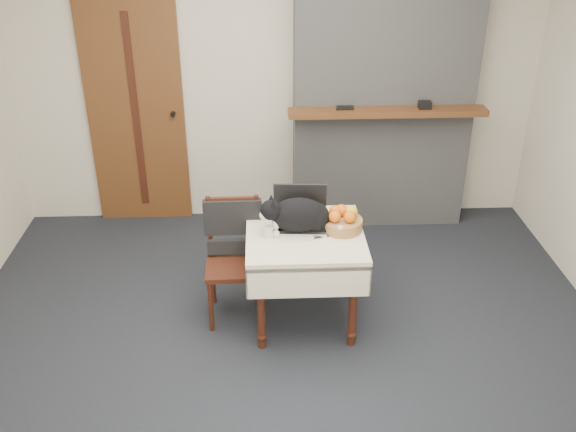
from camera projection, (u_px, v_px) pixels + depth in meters
name	position (u px, v px, depth m)	size (l,w,h in m)	color
ground	(285.00, 351.00, 4.26)	(4.50, 4.50, 0.00)	black
room_shell	(281.00, 70.00, 3.85)	(4.52, 4.01, 2.61)	beige
door	(136.00, 113.00, 5.49)	(0.82, 0.10, 2.00)	brown
chimney	(384.00, 80.00, 5.32)	(1.62, 0.48, 2.60)	gray
side_table	(305.00, 247.00, 4.31)	(0.78, 0.78, 0.70)	#3C1610
laptop	(300.00, 215.00, 4.33)	(0.38, 0.33, 0.27)	#B7B7BC
cat	(300.00, 215.00, 4.22)	(0.57, 0.27, 0.27)	black
cream_jar	(268.00, 232.00, 4.18)	(0.07, 0.07, 0.07)	silver
pill_bottle	(340.00, 232.00, 4.17)	(0.04, 0.04, 0.08)	#9E5213
fruit_basket	(342.00, 221.00, 4.27)	(0.27, 0.27, 0.15)	#98603D
desk_clutter	(329.00, 230.00, 4.28)	(0.14, 0.02, 0.01)	black
chair	(234.00, 242.00, 4.43)	(0.40, 0.39, 0.87)	#3C1610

